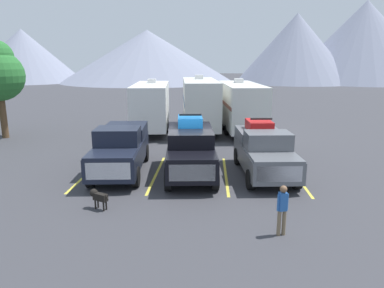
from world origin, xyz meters
TOP-DOWN VIEW (x-y plane):
  - ground_plane at (0.00, 0.00)m, footprint 240.00×240.00m
  - pickup_truck_a at (-3.29, -0.41)m, footprint 2.50×5.87m
  - pickup_truck_b at (-0.01, -0.69)m, footprint 2.51×5.34m
  - pickup_truck_c at (3.32, -0.43)m, footprint 2.49×5.41m
  - lot_stripe_a at (-4.81, -0.69)m, footprint 0.12×5.50m
  - lot_stripe_b at (-1.60, -0.69)m, footprint 0.12×5.50m
  - lot_stripe_c at (1.60, -0.69)m, footprint 0.12×5.50m
  - lot_stripe_d at (4.81, -0.69)m, footprint 0.12×5.50m
  - camper_trailer_a at (-3.42, 9.32)m, footprint 3.02×8.82m
  - camper_trailer_b at (0.10, 9.71)m, footprint 3.03×9.14m
  - camper_trailer_c at (3.04, 9.22)m, footprint 3.12×9.14m
  - person_a at (3.03, -6.37)m, footprint 0.34×0.23m
  - dog at (-3.08, -4.73)m, footprint 0.77×0.49m
  - mountain_ridge at (-4.07, 70.72)m, footprint 157.69×47.48m

SIDE VIEW (x-z plane):
  - ground_plane at x=0.00m, z-range 0.00..0.00m
  - lot_stripe_a at x=-4.81m, z-range 0.00..0.01m
  - lot_stripe_b at x=-1.60m, z-range 0.00..0.01m
  - lot_stripe_c at x=1.60m, z-range 0.00..0.01m
  - lot_stripe_d at x=4.81m, z-range 0.00..0.01m
  - dog at x=-3.08m, z-range 0.12..0.83m
  - person_a at x=3.03m, z-range 0.12..1.69m
  - pickup_truck_c at x=3.32m, z-range -0.10..2.38m
  - pickup_truck_a at x=-3.29m, z-range 0.04..2.25m
  - pickup_truck_b at x=-0.01m, z-range -0.12..2.58m
  - camper_trailer_a at x=-3.42m, z-range 0.10..3.84m
  - camper_trailer_c at x=3.04m, z-range 0.10..3.89m
  - camper_trailer_b at x=0.10m, z-range 0.10..4.12m
  - mountain_ridge at x=-4.07m, z-range -1.41..16.54m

